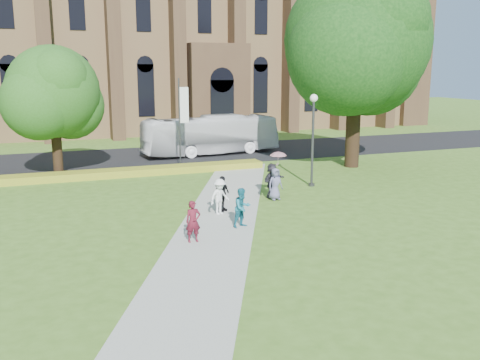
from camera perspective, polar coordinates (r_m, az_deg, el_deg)
name	(u,v)px	position (r m, az deg, el deg)	size (l,w,h in m)	color
ground	(225,232)	(22.34, -1.56, -5.52)	(160.00, 160.00, 0.00)	#42671F
road	(139,157)	(41.29, -10.71, 2.40)	(160.00, 10.00, 0.02)	black
footpath	(218,225)	(23.24, -2.37, -4.78)	(3.20, 30.00, 0.04)	#B2B2A8
flower_hedge	(127,172)	(34.32, -12.00, 0.80)	(18.00, 1.40, 0.45)	gold
cathedral	(193,10)	(62.54, -5.08, 17.65)	(52.60, 18.25, 28.00)	brown
streetlamp	(313,129)	(30.50, 7.79, 5.42)	(0.44, 0.44, 5.24)	#38383D
large_tree	(357,41)	(37.03, 12.35, 14.25)	(9.60, 9.60, 13.20)	#332114
street_tree_1	(53,92)	(34.69, -19.32, 8.84)	(5.60, 5.60, 8.05)	#332114
banner_pole_0	(181,117)	(36.64, -6.30, 6.68)	(0.70, 0.10, 6.00)	#38383D
tour_coach	(211,135)	(41.84, -3.14, 4.82)	(2.54, 10.85, 3.02)	white
pedestrian_0	(193,222)	(20.78, -5.02, -4.43)	(0.60, 0.39, 1.63)	maroon
pedestrian_1	(242,208)	(22.61, 0.24, -2.96)	(0.82, 0.64, 1.69)	#1A6E86
pedestrian_2	(220,197)	(24.58, -2.19, -1.79)	(1.07, 0.62, 1.66)	white
pedestrian_3	(222,194)	(25.08, -1.95, -1.48)	(0.99, 0.41, 1.69)	black
pedestrian_4	(275,184)	(27.39, 3.79, -0.41)	(0.80, 0.52, 1.63)	slate
pedestrian_5	(272,180)	(27.84, 3.43, -0.02)	(1.67, 0.53, 1.80)	#2A2931
parasol	(278,161)	(27.32, 4.08, 2.08)	(0.84, 0.84, 0.73)	#EBA6B4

